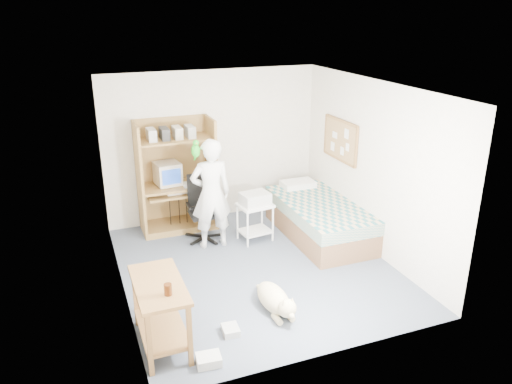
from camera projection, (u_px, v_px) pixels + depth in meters
floor at (256, 267)px, 6.99m from camera, size 4.00×4.00×0.00m
wall_back at (213, 146)px, 8.30m from camera, size 3.60×0.02×2.50m
wall_right at (373, 168)px, 7.16m from camera, size 0.02×4.00×2.50m
wall_left at (116, 202)px, 5.94m from camera, size 0.02×4.00×2.50m
ceiling at (256, 87)px, 6.11m from camera, size 3.60×4.00×0.02m
computer_hutch at (176, 180)px, 7.98m from camera, size 1.20×0.63×1.80m
bed at (319, 219)px, 7.86m from camera, size 1.02×2.02×0.66m
side_desk at (160, 304)px, 5.24m from camera, size 0.50×1.00×0.75m
corkboard at (340, 140)px, 7.86m from camera, size 0.04×0.94×0.66m
office_chair at (204, 217)px, 7.76m from camera, size 0.57×0.57×1.01m
person at (211, 194)px, 7.34m from camera, size 0.62×0.42×1.67m
parrot at (196, 150)px, 7.05m from camera, size 0.12×0.21×0.34m
dog at (275, 299)px, 5.94m from camera, size 0.34×0.95×0.36m
printer_cart at (255, 216)px, 7.68m from camera, size 0.55×0.46×0.60m
printer at (255, 199)px, 7.57m from camera, size 0.46×0.37×0.18m
crt_monitor at (168, 173)px, 7.90m from camera, size 0.42×0.44×0.35m
keyboard at (181, 192)px, 7.91m from camera, size 0.46×0.18×0.03m
pencil_cup at (198, 179)px, 8.02m from camera, size 0.08×0.08×0.12m
drink_glass at (168, 289)px, 4.93m from camera, size 0.08×0.08×0.12m
floor_box_a at (209, 360)px, 5.09m from camera, size 0.27×0.22×0.10m
floor_box_b at (231, 330)px, 5.57m from camera, size 0.20×0.23×0.08m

